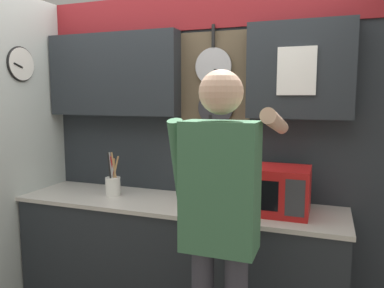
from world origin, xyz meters
TOP-DOWN VIEW (x-y plane):
  - base_cabinet_counter at (0.00, -0.00)m, footprint 2.40×0.60m
  - back_wall_unit at (-0.02, 0.27)m, footprint 2.97×0.22m
  - microwave at (0.67, 0.00)m, footprint 0.53×0.35m
  - knife_block at (0.18, 0.00)m, footprint 0.13×0.16m
  - utensil_crock at (-0.52, 0.00)m, footprint 0.11×0.11m
  - person at (0.53, -0.66)m, footprint 0.54×0.70m

SIDE VIEW (x-z plane):
  - base_cabinet_counter at x=0.00m, z-range 0.00..0.90m
  - utensil_crock at x=-0.52m, z-range 0.83..1.17m
  - knife_block at x=0.18m, z-range 0.87..1.15m
  - microwave at x=0.67m, z-range 0.91..1.21m
  - person at x=0.53m, z-range 0.18..1.98m
  - back_wall_unit at x=-0.02m, z-range 0.28..2.72m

